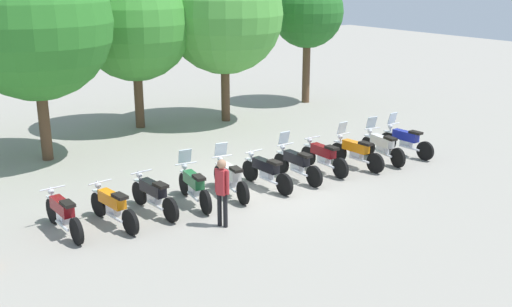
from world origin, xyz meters
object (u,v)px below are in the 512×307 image
(motorcycle_0, at_px, (63,213))
(motorcycle_4, at_px, (230,177))
(motorcycle_9, at_px, (382,146))
(tree_2, at_px, (135,23))
(tree_4, at_px, (308,12))
(motorcycle_2, at_px, (153,194))
(motorcycle_8, at_px, (356,151))
(motorcycle_5, at_px, (266,171))
(motorcycle_10, at_px, (405,140))
(motorcycle_1, at_px, (113,206))
(person_0, at_px, (222,188))
(motorcycle_6, at_px, (296,163))
(tree_3, at_px, (224,15))
(tree_1, at_px, (34,23))
(motorcycle_7, at_px, (323,156))
(motorcycle_3, at_px, (194,185))

(motorcycle_0, distance_m, motorcycle_4, 4.65)
(motorcycle_4, relative_size, motorcycle_9, 1.00)
(tree_2, distance_m, tree_4, 8.53)
(motorcycle_2, xyz_separation_m, motorcycle_8, (6.96, -0.09, 0.01))
(motorcycle_5, distance_m, motorcycle_10, 5.80)
(motorcycle_1, bearing_deg, motorcycle_8, -97.61)
(motorcycle_4, distance_m, person_0, 2.26)
(motorcycle_8, xyz_separation_m, person_0, (-5.95, -1.66, 0.50))
(motorcycle_1, xyz_separation_m, motorcycle_6, (5.81, 0.16, 0.01))
(motorcycle_10, bearing_deg, motorcycle_9, 87.03)
(motorcycle_0, distance_m, motorcycle_1, 1.18)
(tree_4, bearing_deg, tree_3, -168.47)
(tree_3, bearing_deg, tree_1, -170.14)
(motorcycle_9, height_order, tree_4, tree_4)
(motorcycle_6, xyz_separation_m, tree_3, (2.14, 7.58, 3.83))
(tree_2, bearing_deg, tree_1, -151.87)
(motorcycle_6, bearing_deg, tree_2, 7.13)
(motorcycle_10, xyz_separation_m, tree_3, (-2.51, 7.63, 3.83))
(motorcycle_2, height_order, tree_3, tree_3)
(motorcycle_0, xyz_separation_m, motorcycle_5, (5.80, -0.13, 0.00))
(motorcycle_1, height_order, motorcycle_10, motorcycle_10)
(motorcycle_7, xyz_separation_m, tree_3, (0.97, 7.45, 3.84))
(tree_1, bearing_deg, person_0, -76.01)
(motorcycle_7, bearing_deg, tree_3, -7.21)
(motorcycle_2, bearing_deg, person_0, -155.86)
(motorcycle_9, bearing_deg, motorcycle_5, 96.97)
(motorcycle_6, xyz_separation_m, motorcycle_9, (3.49, -0.08, 0.00))
(motorcycle_10, bearing_deg, tree_2, 29.97)
(motorcycle_0, distance_m, person_0, 3.83)
(motorcycle_4, distance_m, motorcycle_9, 5.80)
(motorcycle_0, distance_m, tree_1, 7.47)
(motorcycle_10, distance_m, tree_4, 9.77)
(motorcycle_3, height_order, tree_1, tree_1)
(motorcycle_1, relative_size, motorcycle_4, 1.00)
(motorcycle_7, xyz_separation_m, person_0, (-4.79, -1.88, 0.51))
(motorcycle_1, bearing_deg, motorcycle_0, 71.29)
(motorcycle_6, distance_m, motorcycle_7, 1.17)
(tree_2, xyz_separation_m, tree_4, (8.53, 0.08, 0.08))
(motorcycle_0, distance_m, motorcycle_8, 9.28)
(motorcycle_5, xyz_separation_m, motorcycle_9, (4.65, -0.01, 0.01))
(motorcycle_0, xyz_separation_m, tree_4, (14.19, 8.57, 3.70))
(motorcycle_3, distance_m, motorcycle_5, 2.32)
(motorcycle_0, relative_size, motorcycle_8, 1.00)
(motorcycle_4, bearing_deg, motorcycle_10, -83.38)
(motorcycle_0, bearing_deg, motorcycle_4, -94.21)
(tree_1, bearing_deg, motorcycle_6, -48.00)
(motorcycle_10, bearing_deg, tree_1, 53.83)
(tree_2, bearing_deg, motorcycle_0, -123.73)
(motorcycle_4, height_order, motorcycle_8, same)
(motorcycle_6, xyz_separation_m, tree_1, (-5.62, 6.24, 3.95))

